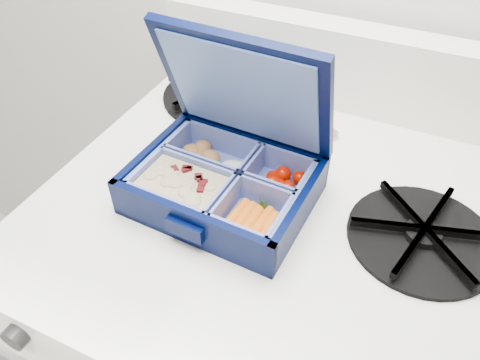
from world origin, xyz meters
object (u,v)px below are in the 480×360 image
at_px(burner_grate, 423,232).
at_px(fork, 281,155).
at_px(bento_box, 223,184).
at_px(stove, 260,352).

height_order(burner_grate, fork, burner_grate).
height_order(bento_box, burner_grate, bento_box).
height_order(bento_box, fork, bento_box).
height_order(stove, burner_grate, burner_grate).
bearing_deg(stove, burner_grate, 1.15).
distance_m(bento_box, fork, 0.11).
distance_m(bento_box, burner_grate, 0.24).
bearing_deg(burner_grate, bento_box, -171.02).
relative_size(stove, burner_grate, 4.83).
bearing_deg(stove, bento_box, -144.88).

